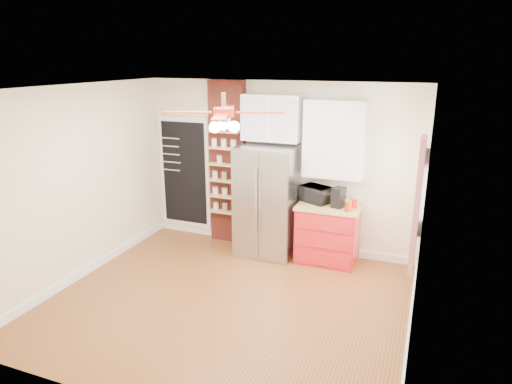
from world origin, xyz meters
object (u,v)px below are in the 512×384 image
at_px(pantry_jar_oats, 220,159).
at_px(canister_left, 348,206).
at_px(toaster_oven, 316,194).
at_px(coffee_maker, 339,197).
at_px(red_cabinet, 328,233).
at_px(ceiling_fan, 224,113).
at_px(fridge, 267,201).

bearing_deg(pantry_jar_oats, canister_left, -7.57).
xyz_separation_m(toaster_oven, pantry_jar_oats, (-1.63, 0.02, 0.41)).
relative_size(toaster_oven, coffee_maker, 1.51).
height_order(red_cabinet, ceiling_fan, ceiling_fan).
bearing_deg(coffee_maker, red_cabinet, -172.74).
height_order(toaster_oven, pantry_jar_oats, pantry_jar_oats).
distance_m(canister_left, pantry_jar_oats, 2.24).
relative_size(ceiling_fan, canister_left, 9.07).
height_order(fridge, red_cabinet, fridge).
distance_m(coffee_maker, pantry_jar_oats, 2.05).
xyz_separation_m(fridge, canister_left, (1.28, -0.12, 0.10)).
bearing_deg(coffee_maker, toaster_oven, 178.20).
bearing_deg(fridge, red_cabinet, 2.95).
bearing_deg(red_cabinet, toaster_oven, 156.19).
bearing_deg(fridge, coffee_maker, 1.33).
bearing_deg(coffee_maker, fridge, -161.67).
xyz_separation_m(red_cabinet, canister_left, (0.31, -0.17, 0.53)).
height_order(ceiling_fan, pantry_jar_oats, ceiling_fan).
height_order(fridge, canister_left, fridge).
relative_size(toaster_oven, canister_left, 2.92).
xyz_separation_m(red_cabinet, coffee_maker, (0.14, -0.02, 0.60)).
relative_size(fridge, coffee_maker, 5.85).
height_order(canister_left, pantry_jar_oats, pantry_jar_oats).
distance_m(fridge, red_cabinet, 1.06).
distance_m(coffee_maker, canister_left, 0.24).
relative_size(ceiling_fan, pantry_jar_oats, 11.28).
height_order(fridge, ceiling_fan, ceiling_fan).
relative_size(red_cabinet, coffee_maker, 3.14).
height_order(toaster_oven, canister_left, toaster_oven).
bearing_deg(toaster_oven, canister_left, -1.64).
relative_size(ceiling_fan, toaster_oven, 3.10).
height_order(ceiling_fan, canister_left, ceiling_fan).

